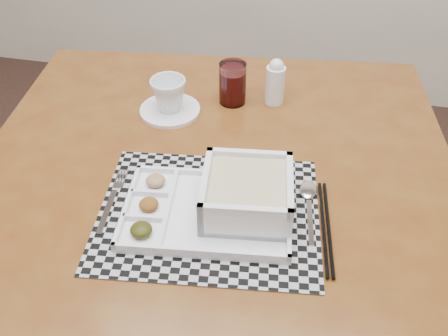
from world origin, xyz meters
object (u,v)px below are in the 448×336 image
(serving_tray, at_px, (233,200))
(cup, at_px, (169,95))
(dining_table, at_px, (214,200))
(creamer_bottle, at_px, (275,82))
(juice_glass, at_px, (233,85))

(serving_tray, height_order, cup, cup)
(dining_table, relative_size, creamer_bottle, 9.71)
(serving_tray, distance_m, cup, 0.38)
(cup, height_order, juice_glass, juice_glass)
(serving_tray, bearing_deg, dining_table, 121.04)
(juice_glass, bearing_deg, serving_tray, -78.23)
(serving_tray, xyz_separation_m, juice_glass, (-0.08, 0.39, 0.01))
(juice_glass, relative_size, creamer_bottle, 0.88)
(dining_table, relative_size, serving_tray, 3.39)
(serving_tray, height_order, juice_glass, juice_glass)
(dining_table, bearing_deg, cup, 128.01)
(cup, xyz_separation_m, creamer_bottle, (0.25, 0.10, 0.01))
(dining_table, bearing_deg, serving_tray, -58.96)
(creamer_bottle, bearing_deg, juice_glass, -168.20)
(creamer_bottle, bearing_deg, dining_table, -105.94)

